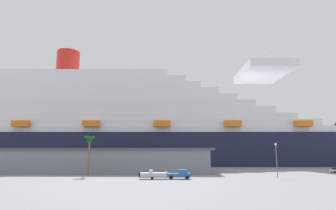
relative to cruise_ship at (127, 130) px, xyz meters
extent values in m
plane|color=gray|center=(28.84, -48.31, -19.02)|extent=(600.00, 600.00, 0.00)
cube|color=#191E38|center=(2.38, 0.10, -10.75)|extent=(243.02, 42.42, 16.54)
cube|color=white|center=(2.38, 0.10, -0.86)|extent=(213.91, 38.70, 3.25)
cube|color=white|center=(-2.46, -0.06, 2.40)|extent=(201.16, 37.48, 3.25)
cube|color=white|center=(-7.30, -0.22, 5.65)|extent=(187.71, 36.29, 3.25)
cube|color=white|center=(-12.14, -0.38, 8.90)|extent=(176.42, 35.19, 3.25)
cube|color=white|center=(-16.98, -0.54, 12.15)|extent=(166.56, 34.57, 3.25)
cube|color=white|center=(-21.81, -0.70, 15.40)|extent=(158.12, 33.66, 3.25)
cube|color=white|center=(-26.65, -0.86, 18.65)|extent=(149.58, 32.72, 3.25)
cube|color=white|center=(-31.49, -1.02, 21.91)|extent=(141.18, 31.91, 3.25)
cube|color=white|center=(-36.33, -1.18, 25.16)|extent=(136.25, 31.05, 3.25)
cube|color=white|center=(-41.16, -1.34, 28.41)|extent=(127.16, 30.18, 3.25)
cube|color=white|center=(74.94, 2.50, 32.03)|extent=(25.44, 38.67, 4.00)
cylinder|color=red|center=(-33.91, -1.10, 37.00)|extent=(12.80, 12.80, 13.93)
cylinder|color=silver|center=(79.78, 2.66, 36.03)|extent=(0.80, 0.80, 12.00)
cube|color=orange|center=(-47.83, -19.48, 1.42)|extent=(8.10, 3.46, 2.80)
cube|color=orange|center=(-13.97, -18.36, 1.42)|extent=(8.10, 3.46, 2.80)
cube|color=orange|center=(19.90, -17.24, 1.42)|extent=(8.10, 3.46, 2.80)
cube|color=orange|center=(53.76, -16.12, 1.42)|extent=(8.10, 3.46, 2.80)
cube|color=orange|center=(87.63, -15.00, 1.42)|extent=(8.10, 3.46, 2.80)
cube|color=slate|center=(3.48, -57.96, -15.56)|extent=(66.70, 26.02, 6.92)
cube|color=#4C4C51|center=(3.48, -57.96, -11.80)|extent=(69.36, 27.06, 0.60)
cube|color=#2659A5|center=(27.56, -86.51, -18.17)|extent=(5.78, 2.58, 0.90)
cube|color=#2659A5|center=(28.56, -86.40, -17.27)|extent=(2.20, 2.04, 0.90)
cube|color=#26333F|center=(29.23, -86.33, -17.36)|extent=(0.28, 1.68, 0.63)
cylinder|color=black|center=(29.40, -85.31, -18.62)|extent=(0.83, 0.36, 0.80)
cylinder|color=black|center=(29.61, -87.30, -18.62)|extent=(0.83, 0.36, 0.80)
cylinder|color=black|center=(25.67, -85.70, -18.62)|extent=(0.83, 0.36, 0.80)
cylinder|color=black|center=(25.88, -87.69, -18.62)|extent=(0.83, 0.36, 0.80)
cube|color=#595960|center=(21.75, -87.13, -18.55)|extent=(6.84, 2.54, 0.16)
cube|color=#595960|center=(25.68, -86.71, -18.55)|extent=(2.19, 0.35, 0.10)
cylinder|color=black|center=(21.34, -86.14, -18.70)|extent=(0.66, 0.29, 0.64)
cylinder|color=black|center=(21.56, -88.18, -18.70)|extent=(0.66, 0.29, 0.64)
cube|color=silver|center=(21.75, -87.13, -18.02)|extent=(6.26, 2.68, 0.90)
cone|color=silver|center=(25.17, -86.76, -18.02)|extent=(1.39, 1.96, 1.84)
cube|color=silver|center=(21.15, -87.19, -17.22)|extent=(0.90, 1.08, 0.70)
cube|color=black|center=(18.53, -87.47, -18.02)|extent=(0.41, 0.54, 1.10)
cylinder|color=brown|center=(2.88, -75.44, -14.23)|extent=(0.47, 0.47, 9.59)
cone|color=#195923|center=(3.28, -75.51, -9.34)|extent=(1.27, 3.01, 1.93)
cone|color=#195923|center=(3.12, -75.11, -9.34)|extent=(2.63, 2.16, 2.36)
cone|color=#195923|center=(2.82, -75.04, -9.34)|extent=(2.85, 1.16, 2.29)
cone|color=#195923|center=(2.61, -75.15, -9.34)|extent=(2.53, 2.46, 2.18)
cone|color=#195923|center=(2.49, -75.37, -9.34)|extent=(1.12, 2.82, 2.35)
cone|color=#195923|center=(2.63, -75.74, -9.34)|extent=(2.73, 2.42, 1.83)
cone|color=#195923|center=(2.94, -75.83, -9.34)|extent=(2.89, 1.11, 2.21)
cone|color=#195923|center=(3.19, -75.69, -9.34)|extent=(2.25, 2.51, 2.42)
sphere|color=#195923|center=(2.88, -75.44, -9.44)|extent=(1.10, 1.10, 1.10)
cylinder|color=slate|center=(51.51, -83.17, -15.09)|extent=(0.20, 0.20, 7.86)
sphere|color=#F9F2CC|center=(51.51, -83.17, -10.91)|extent=(0.56, 0.56, 0.56)
cylinder|color=black|center=(76.38, -59.64, -18.69)|extent=(0.66, 0.22, 0.66)
cylinder|color=black|center=(76.39, -61.49, -18.69)|extent=(0.66, 0.22, 0.66)
cube|color=black|center=(25.61, -65.42, -18.34)|extent=(4.72, 2.07, 0.70)
cube|color=#1E232D|center=(25.84, -65.40, -17.72)|extent=(2.68, 1.76, 0.55)
cylinder|color=black|center=(24.15, -66.40, -18.69)|extent=(0.67, 0.26, 0.66)
cylinder|color=black|center=(24.03, -64.63, -18.69)|extent=(0.67, 0.26, 0.66)
cylinder|color=black|center=(27.18, -66.20, -18.69)|extent=(0.67, 0.26, 0.66)
cylinder|color=black|center=(27.07, -64.43, -18.69)|extent=(0.67, 0.26, 0.66)
camera|label=1|loc=(27.48, -156.52, -13.61)|focal=31.27mm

